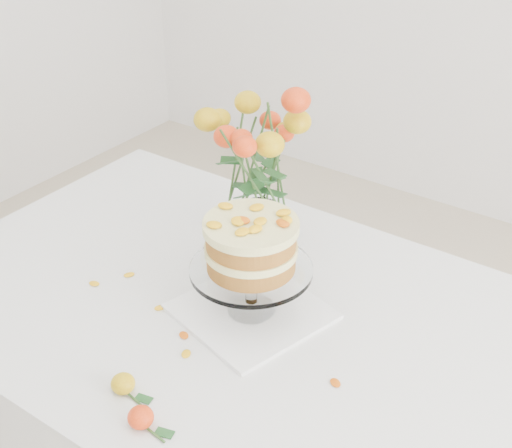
{
  "coord_description": "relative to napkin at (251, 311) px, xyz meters",
  "views": [
    {
      "loc": [
        0.75,
        -0.97,
        1.71
      ],
      "look_at": [
        -0.02,
        0.12,
        0.9
      ],
      "focal_mm": 50.0,
      "sensor_mm": 36.0,
      "label": 1
    }
  ],
  "objects": [
    {
      "name": "loose_rose_far",
      "position": [
        0.03,
        -0.37,
        0.02
      ],
      "size": [
        0.08,
        0.05,
        0.04
      ],
      "rotation": [
        0.0,
        0.0,
        -0.12
      ],
      "color": "red",
      "rests_on": "table"
    },
    {
      "name": "table",
      "position": [
        -0.05,
        -0.0,
        -0.09
      ],
      "size": [
        1.43,
        0.93,
        0.76
      ],
      "color": "#A3815F",
      "rests_on": "ground"
    },
    {
      "name": "stray_petal_b",
      "position": [
        -0.07,
        -0.14,
        -0.0
      ],
      "size": [
        0.03,
        0.02,
        0.0
      ],
      "primitive_type": "ellipsoid",
      "color": "#FAB30F",
      "rests_on": "table"
    },
    {
      "name": "stray_petal_f",
      "position": [
        0.25,
        -0.08,
        -0.0
      ],
      "size": [
        0.03,
        0.02,
        0.0
      ],
      "primitive_type": "ellipsoid",
      "color": "#FAB30F",
      "rests_on": "table"
    },
    {
      "name": "napkin",
      "position": [
        0.0,
        0.0,
        0.0
      ],
      "size": [
        0.34,
        0.34,
        0.01
      ],
      "primitive_type": "cube",
      "rotation": [
        0.0,
        0.0,
        -0.26
      ],
      "color": "white",
      "rests_on": "table"
    },
    {
      "name": "stray_petal_c",
      "position": [
        -0.03,
        -0.18,
        -0.0
      ],
      "size": [
        0.03,
        0.02,
        0.0
      ],
      "primitive_type": "ellipsoid",
      "color": "#FAB30F",
      "rests_on": "table"
    },
    {
      "name": "cake_stand",
      "position": [
        0.0,
        0.0,
        0.16
      ],
      "size": [
        0.25,
        0.25,
        0.23
      ],
      "rotation": [
        0.0,
        0.0,
        -0.23
      ],
      "color": "white",
      "rests_on": "napkin"
    },
    {
      "name": "stray_petal_a",
      "position": [
        -0.17,
        -0.1,
        -0.0
      ],
      "size": [
        0.03,
        0.02,
        0.0
      ],
      "primitive_type": "ellipsoid",
      "color": "#FAB30F",
      "rests_on": "table"
    },
    {
      "name": "stray_petal_e",
      "position": [
        -0.35,
        -0.12,
        -0.0
      ],
      "size": [
        0.03,
        0.02,
        0.0
      ],
      "primitive_type": "ellipsoid",
      "color": "#FAB30F",
      "rests_on": "table"
    },
    {
      "name": "rose_vase",
      "position": [
        -0.14,
        0.23,
        0.25
      ],
      "size": [
        0.3,
        0.3,
        0.43
      ],
      "rotation": [
        0.0,
        0.0,
        -0.08
      ],
      "color": "white",
      "rests_on": "table"
    },
    {
      "name": "loose_rose_near",
      "position": [
        -0.06,
        -0.32,
        0.01
      ],
      "size": [
        0.08,
        0.05,
        0.04
      ],
      "rotation": [
        0.0,
        0.0,
        -0.19
      ],
      "color": "gold",
      "rests_on": "table"
    },
    {
      "name": "stray_petal_d",
      "position": [
        -0.31,
        -0.05,
        -0.0
      ],
      "size": [
        0.03,
        0.02,
        0.0
      ],
      "primitive_type": "ellipsoid",
      "color": "#FAB30F",
      "rests_on": "table"
    }
  ]
}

